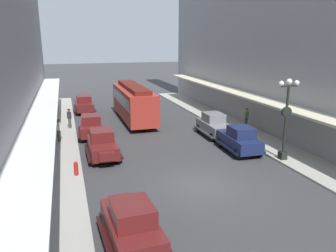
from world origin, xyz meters
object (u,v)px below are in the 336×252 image
streetcar (134,101)px  pedestrian_1 (246,118)px  pedestrian_2 (59,130)px  parked_car_4 (239,139)px  parked_car_3 (131,223)px  lamp_post_with_clock (286,116)px  fire_hydrant (76,168)px  parked_car_0 (91,125)px  parked_car_5 (102,144)px  parked_car_1 (84,104)px  pedestrian_0 (69,118)px  parked_car_2 (214,125)px

streetcar → pedestrian_1: 10.57m
streetcar → pedestrian_1: streetcar is taller
pedestrian_1 → pedestrian_2: 15.53m
parked_car_4 → streetcar: size_ratio=0.45×
parked_car_3 → lamp_post_with_clock: 12.72m
fire_hydrant → pedestrian_1: pedestrian_1 is taller
parked_car_0 → pedestrian_1: parked_car_0 is taller
parked_car_4 → parked_car_5: same height
parked_car_1 → parked_car_5: (0.29, -14.87, 0.00)m
parked_car_4 → pedestrian_2: 13.32m
parked_car_0 → streetcar: 6.21m
parked_car_3 → parked_car_5: 10.20m
parked_car_1 → parked_car_4: (9.48, -16.52, 0.00)m
parked_car_1 → pedestrian_0: size_ratio=2.57×
pedestrian_1 → pedestrian_0: bearing=163.2°
parked_car_2 → pedestrian_1: size_ratio=2.56×
pedestrian_1 → parked_car_5: bearing=-164.6°
parked_car_4 → streetcar: 12.30m
parked_car_5 → pedestrian_1: parked_car_5 is taller
pedestrian_2 → fire_hydrant: bearing=-82.3°
parked_car_4 → fire_hydrant: (-11.01, -1.28, -0.38)m
lamp_post_with_clock → fire_hydrant: lamp_post_with_clock is taller
parked_car_3 → lamp_post_with_clock: lamp_post_with_clock is taller
fire_hydrant → pedestrian_0: (-0.11, 10.88, 0.45)m
streetcar → fire_hydrant: (-5.87, -12.41, -1.34)m
parked_car_2 → parked_car_5: 9.56m
parked_car_5 → pedestrian_1: 13.21m
parked_car_4 → pedestrian_2: bearing=154.0°
parked_car_0 → parked_car_3: (0.23, -15.35, 0.00)m
parked_car_2 → parked_car_3: size_ratio=0.99×
parked_car_5 → lamp_post_with_clock: 11.88m
fire_hydrant → pedestrian_0: size_ratio=0.49×
parked_car_5 → streetcar: size_ratio=0.44×
parked_car_1 → parked_car_5: 14.87m
parked_car_3 → parked_car_5: size_ratio=1.01×
parked_car_5 → pedestrian_2: parked_car_5 is taller
parked_car_5 → pedestrian_0: bearing=103.6°
parked_car_0 → pedestrian_1: 13.14m
parked_car_1 → parked_car_5: size_ratio=1.01×
fire_hydrant → pedestrian_2: size_ratio=0.49×
parked_car_3 → pedestrian_0: size_ratio=2.59×
parked_car_4 → fire_hydrant: 11.09m
parked_car_5 → parked_car_1: bearing=91.1°
parked_car_0 → pedestrian_2: (-2.48, -0.99, 0.07)m
pedestrian_0 → parked_car_3: bearing=-84.2°
pedestrian_0 → lamp_post_with_clock: bearing=-43.3°
parked_car_3 → parked_car_4: (9.27, 8.54, 0.00)m
parked_car_1 → fire_hydrant: (-1.53, -17.80, -0.38)m
parked_car_5 → fire_hydrant: (-1.82, -2.94, -0.38)m
parked_car_3 → parked_car_4: size_ratio=1.00×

